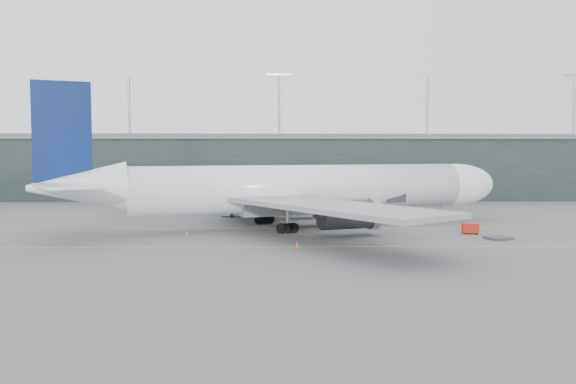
{
  "coord_description": "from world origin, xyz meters",
  "views": [
    {
      "loc": [
        4.45,
        -84.56,
        10.92
      ],
      "look_at": [
        6.07,
        -4.0,
        5.28
      ],
      "focal_mm": 35.0,
      "sensor_mm": 36.0,
      "label": 1
    }
  ],
  "objects": [
    {
      "name": "uld_b",
      "position": [
        -1.37,
        11.3,
        0.85
      ],
      "size": [
        1.91,
        1.6,
        1.61
      ],
      "rotation": [
        0.0,
        0.0,
        0.11
      ],
      "color": "#3A393F",
      "rests_on": "ground"
    },
    {
      "name": "jet_bridge",
      "position": [
        18.8,
        22.98,
        4.71
      ],
      "size": [
        11.41,
        43.74,
        6.29
      ],
      "rotation": [
        0.0,
        0.0,
        0.21
      ],
      "color": "#29282D",
      "rests_on": "ground"
    },
    {
      "name": "terminal",
      "position": [
        -0.0,
        58.0,
        7.62
      ],
      "size": [
        240.0,
        36.0,
        29.0
      ],
      "color": "black",
      "rests_on": "ground"
    },
    {
      "name": "cone_nose",
      "position": [
        35.33,
        -6.39,
        0.37
      ],
      "size": [
        0.46,
        0.46,
        0.73
      ],
      "primitive_type": "cone",
      "color": "orange",
      "rests_on": "ground"
    },
    {
      "name": "baggage_dolly",
      "position": [
        32.49,
        -14.78,
        0.18
      ],
      "size": [
        3.63,
        3.29,
        0.3
      ],
      "primitive_type": "cube",
      "rotation": [
        0.0,
        0.0,
        0.37
      ],
      "color": "#3B3A3F",
      "rests_on": "ground"
    },
    {
      "name": "uld_c",
      "position": [
        0.31,
        9.76,
        0.94
      ],
      "size": [
        2.21,
        1.88,
        1.8
      ],
      "rotation": [
        0.0,
        0.0,
        -0.16
      ],
      "color": "#3A393F",
      "rests_on": "ground"
    },
    {
      "name": "taxiline_b",
      "position": [
        0.0,
        -20.0,
        0.01
      ],
      "size": [
        160.0,
        0.25,
        0.02
      ],
      "primitive_type": "cube",
      "color": "gold",
      "rests_on": "ground"
    },
    {
      "name": "taxiline_lead_main",
      "position": [
        5.0,
        20.0,
        0.01
      ],
      "size": [
        0.25,
        60.0,
        0.02
      ],
      "primitive_type": "cube",
      "color": "gold",
      "rests_on": "ground"
    },
    {
      "name": "cone_tail",
      "position": [
        -7.65,
        -9.65,
        0.34
      ],
      "size": [
        0.43,
        0.43,
        0.68
      ],
      "primitive_type": "cone",
      "color": "orange",
      "rests_on": "ground"
    },
    {
      "name": "taxiline_a",
      "position": [
        0.0,
        -4.0,
        0.01
      ],
      "size": [
        160.0,
        0.25,
        0.02
      ],
      "primitive_type": "cube",
      "color": "gold",
      "rests_on": "ground"
    },
    {
      "name": "uld_a",
      "position": [
        -3.99,
        10.84,
        0.89
      ],
      "size": [
        2.21,
        1.96,
        1.69
      ],
      "rotation": [
        0.0,
        0.0,
        -0.29
      ],
      "color": "#3A393F",
      "rests_on": "ground"
    },
    {
      "name": "gse_cart",
      "position": [
        30.57,
        -9.99,
        0.79
      ],
      "size": [
        2.26,
        1.62,
        1.42
      ],
      "rotation": [
        0.0,
        0.0,
        -0.15
      ],
      "color": "#A81B0C",
      "rests_on": "ground"
    },
    {
      "name": "cone_wing_stbd",
      "position": [
        6.81,
        -20.25,
        0.35
      ],
      "size": [
        0.44,
        0.44,
        0.7
      ],
      "primitive_type": "cone",
      "color": "#EC510D",
      "rests_on": "ground"
    },
    {
      "name": "main_aircraft",
      "position": [
        7.87,
        -2.76,
        5.59
      ],
      "size": [
        69.06,
        63.66,
        19.91
      ],
      "rotation": [
        0.0,
        0.0,
        0.33
      ],
      "color": "white",
      "rests_on": "ground"
    },
    {
      "name": "ground",
      "position": [
        0.0,
        0.0,
        0.0
      ],
      "size": [
        320.0,
        320.0,
        0.0
      ],
      "primitive_type": "plane",
      "color": "#56555A",
      "rests_on": "ground"
    },
    {
      "name": "cone_wing_port",
      "position": [
        10.7,
        12.09,
        0.36
      ],
      "size": [
        0.45,
        0.45,
        0.71
      ],
      "primitive_type": "cone",
      "color": "#F85F0D",
      "rests_on": "ground"
    }
  ]
}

